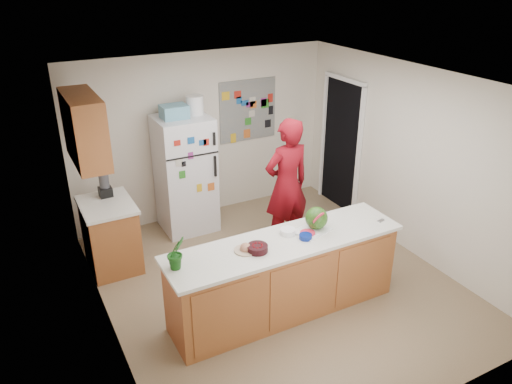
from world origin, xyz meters
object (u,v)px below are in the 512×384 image
refrigerator (185,174)px  watermelon (316,218)px  cherry_bowl (257,248)px  person (287,185)px

refrigerator → watermelon: (0.68, -2.32, 0.21)m
refrigerator → watermelon: size_ratio=6.74×
watermelon → cherry_bowl: size_ratio=1.16×
refrigerator → person: person is taller
watermelon → cherry_bowl: watermelon is taller
person → watermelon: person is taller
watermelon → cherry_bowl: 0.81m
watermelon → cherry_bowl: bearing=-172.1°
cherry_bowl → refrigerator: bearing=87.2°
person → watermelon: 1.23m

